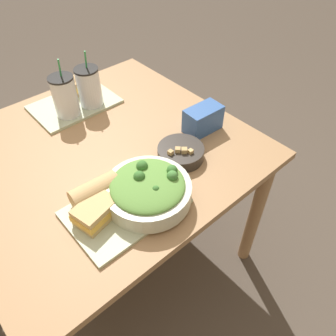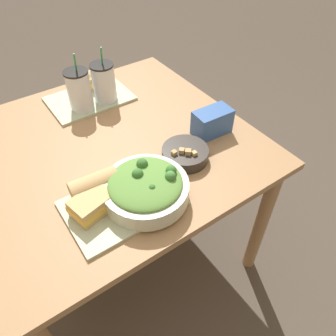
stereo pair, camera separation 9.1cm
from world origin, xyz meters
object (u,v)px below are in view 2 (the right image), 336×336
object	(u,v)px
salad_bowl	(146,187)
drink_cup_dark	(80,91)
soup_bowl	(185,154)
baguette_near	(95,185)
sandwich_near	(92,205)
drink_cup_red	(104,84)
chip_bag	(212,122)
baguette_far	(93,78)
sandwich_far	(99,80)

from	to	relation	value
salad_bowl	drink_cup_dark	world-z (taller)	drink_cup_dark
soup_bowl	baguette_near	distance (m)	0.36
sandwich_near	drink_cup_red	size ratio (longest dim) A/B	0.61
soup_bowl	baguette_near	world-z (taller)	baguette_near
soup_bowl	chip_bag	distance (m)	0.20
sandwich_near	drink_cup_dark	distance (m)	0.60
salad_bowl	baguette_far	xyz separation A→B (m)	(0.17, 0.75, -0.00)
sandwich_far	baguette_far	bearing A→B (deg)	156.85
baguette_near	baguette_far	distance (m)	0.70
baguette_far	drink_cup_dark	size ratio (longest dim) A/B	0.50
sandwich_far	drink_cup_dark	size ratio (longest dim) A/B	0.54
salad_bowl	baguette_near	world-z (taller)	salad_bowl
drink_cup_red	baguette_far	bearing A→B (deg)	87.18
sandwich_near	drink_cup_red	bearing A→B (deg)	46.13
sandwich_far	chip_bag	bearing A→B (deg)	-60.42
drink_cup_red	drink_cup_dark	bearing A→B (deg)	180.00
salad_bowl	soup_bowl	bearing A→B (deg)	20.38
sandwich_far	salad_bowl	bearing A→B (deg)	-95.72
soup_bowl	baguette_far	world-z (taller)	baguette_far
baguette_near	chip_bag	bearing A→B (deg)	-81.32
sandwich_far	baguette_far	world-z (taller)	baguette_far
drink_cup_red	chip_bag	size ratio (longest dim) A/B	1.58
soup_bowl	chip_bag	bearing A→B (deg)	19.53
soup_bowl	sandwich_near	distance (m)	0.40
sandwich_near	drink_cup_dark	bearing A→B (deg)	55.80
drink_cup_red	chip_bag	world-z (taller)	drink_cup_red
soup_bowl	baguette_far	bearing A→B (deg)	94.91
sandwich_near	baguette_far	bearing A→B (deg)	51.04
salad_bowl	baguette_near	distance (m)	0.17
chip_bag	sandwich_near	bearing A→B (deg)	-166.86
chip_bag	baguette_near	bearing A→B (deg)	-172.65
sandwich_far	baguette_far	size ratio (longest dim) A/B	1.08
salad_bowl	chip_bag	xyz separation A→B (m)	(0.41, 0.15, -0.00)
sandwich_near	sandwich_far	size ratio (longest dim) A/B	1.10
drink_cup_red	chip_bag	bearing A→B (deg)	-61.30
salad_bowl	baguette_near	xyz separation A→B (m)	(-0.13, 0.11, -0.00)
sandwich_near	sandwich_far	world-z (taller)	same
soup_bowl	drink_cup_dark	world-z (taller)	drink_cup_dark
soup_bowl	baguette_far	xyz separation A→B (m)	(-0.06, 0.66, 0.03)
salad_bowl	drink_cup_red	world-z (taller)	drink_cup_red
sandwich_near	sandwich_far	bearing A→B (deg)	49.11
sandwich_far	baguette_far	distance (m)	0.03
sandwich_near	baguette_far	world-z (taller)	baguette_far
baguette_far	sandwich_far	bearing A→B (deg)	-111.14
soup_bowl	sandwich_near	bearing A→B (deg)	-174.26
soup_bowl	drink_cup_red	xyz separation A→B (m)	(-0.06, 0.52, 0.07)
drink_cup_red	baguette_near	bearing A→B (deg)	-120.39
sandwich_near	baguette_far	xyz separation A→B (m)	(0.34, 0.70, 0.01)
baguette_near	drink_cup_red	xyz separation A→B (m)	(0.29, 0.50, 0.04)
baguette_near	drink_cup_red	distance (m)	0.58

